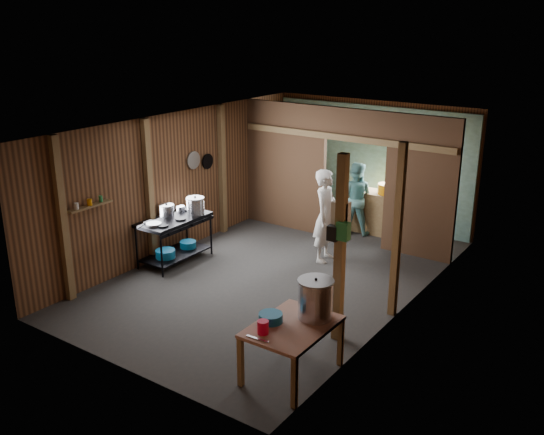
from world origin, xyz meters
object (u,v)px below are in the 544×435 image
Objects in this scene: prep_table at (292,350)px; yellow_tub at (387,189)px; stock_pot at (315,300)px; pink_bucket at (263,327)px; gas_range at (175,240)px; cook at (326,216)px; stove_pot_large at (195,206)px.

prep_table is 3.18× the size of yellow_tub.
yellow_tub is (-1.35, 5.03, 0.02)m from stock_pot.
prep_table is 0.59m from pink_bucket.
pink_bucket reaches higher than gas_range.
stock_pot is at bearing -21.85° from gas_range.
stock_pot is (0.12, 0.33, 0.59)m from prep_table.
pink_bucket is (-0.18, -0.36, 0.43)m from prep_table.
pink_bucket is at bearing -113.27° from stock_pot.
prep_table is at bearing -164.65° from cook.
prep_table is at bearing -77.12° from yellow_tub.
stove_pot_large is at bearing 112.51° from cook.
cook reaches higher than stock_pot.
gas_range is 4.32m from yellow_tub.
cook is (-1.65, 3.14, -0.08)m from stock_pot.
cook reaches higher than stove_pot_large.
prep_table is 0.68m from stock_pot.
pink_bucket is 0.10× the size of cook.
gas_range is 3.84× the size of yellow_tub.
stock_pot reaches higher than yellow_tub.
stock_pot reaches higher than gas_range.
pink_bucket is at bearing -169.00° from cook.
cook is (2.01, 1.21, -0.13)m from stove_pot_large.
cook is (2.18, 1.60, 0.43)m from gas_range.
gas_range is 4.15m from prep_table.
gas_range is 0.70m from stove_pot_large.
pink_bucket is 0.45× the size of yellow_tub.
stock_pot is 0.77m from pink_bucket.
cook reaches higher than prep_table.
yellow_tub is at bearing -17.68° from cook.
stock_pot is 1.44× the size of yellow_tub.
prep_table is 5.53m from yellow_tub.
cook is (-0.31, -1.90, -0.11)m from yellow_tub.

